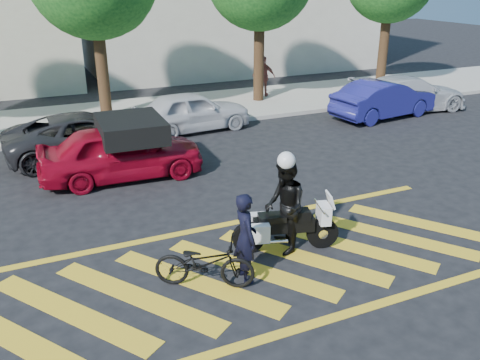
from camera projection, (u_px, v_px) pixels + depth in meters
name	position (u px, v px, depth m)	size (l,w,h in m)	color
ground	(227.00, 275.00, 9.47)	(90.00, 90.00, 0.00)	black
sidewalk	(107.00, 117.00, 19.59)	(60.00, 5.00, 0.15)	#9E998E
crosswalk	(225.00, 275.00, 9.45)	(12.33, 4.00, 0.01)	gold
officer_bike	(245.00, 238.00, 9.03)	(0.62, 0.41, 1.70)	black
bicycle	(204.00, 263.00, 8.97)	(0.62, 1.79, 0.94)	black
police_motorcycle	(284.00, 227.00, 10.14)	(2.12, 1.00, 0.96)	black
officer_moto	(285.00, 207.00, 9.96)	(0.94, 0.73, 1.94)	black
red_convertible	(121.00, 152.00, 13.72)	(1.76, 4.37, 1.49)	maroon
parked_mid_left	(89.00, 136.00, 15.34)	(2.25, 4.89, 1.36)	black
parked_mid_right	(192.00, 111.00, 17.94)	(1.68, 4.17, 1.42)	silver
parked_right	(384.00, 99.00, 19.62)	(1.53, 4.38, 1.44)	navy
parked_far_right	(409.00, 93.00, 20.66)	(1.97, 4.84, 1.40)	#ABAEB3
pedestrian_right	(264.00, 76.00, 22.39)	(1.03, 0.43, 1.75)	brown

